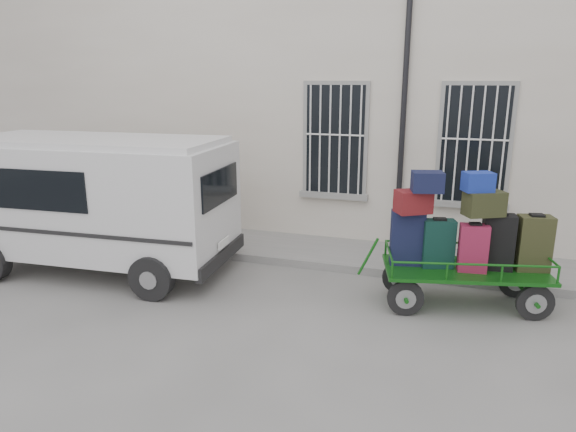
# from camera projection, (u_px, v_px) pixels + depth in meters

# --- Properties ---
(ground) EXTENTS (80.00, 80.00, 0.00)m
(ground) POSITION_uv_depth(u_px,v_px,m) (315.00, 301.00, 8.27)
(ground) COLOR slate
(ground) RESTS_ON ground
(building) EXTENTS (24.00, 5.15, 6.00)m
(building) POSITION_uv_depth(u_px,v_px,m) (375.00, 98.00, 12.54)
(building) COLOR beige
(building) RESTS_ON ground
(sidewalk) EXTENTS (24.00, 1.70, 0.15)m
(sidewalk) POSITION_uv_depth(u_px,v_px,m) (344.00, 254.00, 10.27)
(sidewalk) COLOR gray
(sidewalk) RESTS_ON ground
(luggage_cart) EXTENTS (2.93, 1.61, 2.15)m
(luggage_cart) POSITION_uv_depth(u_px,v_px,m) (465.00, 244.00, 7.84)
(luggage_cart) COLOR black
(luggage_cart) RESTS_ON ground
(van) EXTENTS (5.01, 2.46, 2.46)m
(van) POSITION_uv_depth(u_px,v_px,m) (97.00, 196.00, 9.30)
(van) COLOR silver
(van) RESTS_ON ground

